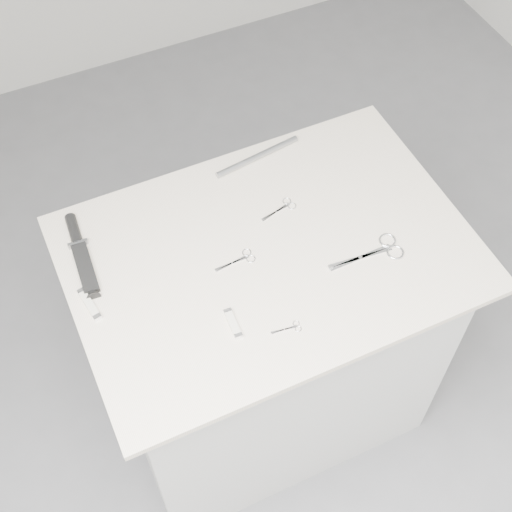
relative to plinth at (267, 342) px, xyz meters
name	(u,v)px	position (x,y,z in m)	size (l,w,h in m)	color
ground	(266,404)	(0.00, 0.00, -0.46)	(4.00, 4.00, 0.01)	slate
plinth	(267,342)	(0.00, 0.00, 0.00)	(0.90, 0.60, 0.90)	silver
display_board	(270,254)	(0.00, 0.00, 0.46)	(1.00, 0.70, 0.02)	beige
large_shears	(380,250)	(0.25, -0.11, 0.47)	(0.20, 0.09, 0.01)	silver
embroidery_scissors_a	(241,259)	(-0.08, 0.01, 0.47)	(0.11, 0.05, 0.00)	silver
embroidery_scissors_b	(283,208)	(0.09, 0.11, 0.47)	(0.10, 0.05, 0.00)	silver
tiny_scissors	(290,328)	(-0.05, -0.22, 0.47)	(0.07, 0.03, 0.00)	silver
sheathed_knife	(80,250)	(-0.43, 0.20, 0.48)	(0.06, 0.25, 0.03)	black
pocket_knife_a	(233,324)	(-0.17, -0.15, 0.47)	(0.02, 0.08, 0.01)	silver
pocket_knife_b	(89,304)	(-0.45, 0.04, 0.48)	(0.04, 0.10, 0.01)	silver
metal_rail	(257,157)	(0.10, 0.30, 0.48)	(0.02, 0.02, 0.26)	#92959A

